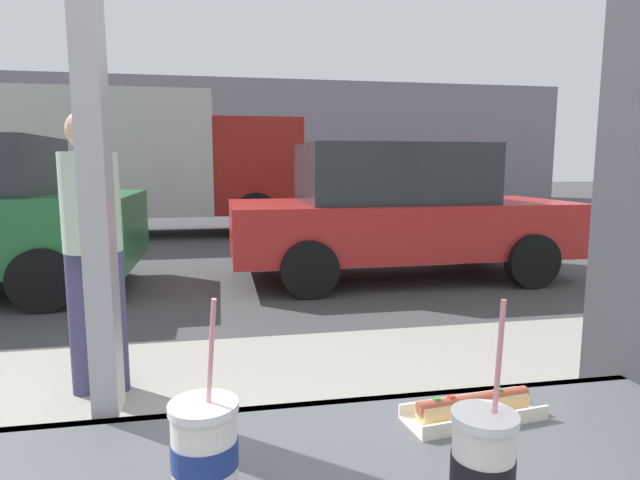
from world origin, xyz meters
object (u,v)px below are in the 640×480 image
object	(u,v)px
parked_car_red	(397,211)
box_truck	(125,158)
hotdog_tray_near	(473,408)
soda_cup_right	(205,451)
soda_cup_left	(483,469)
pedestrian	(93,235)

from	to	relation	value
parked_car_red	box_truck	world-z (taller)	box_truck
hotdog_tray_near	parked_car_red	size ratio (longest dim) A/B	0.07
hotdog_tray_near	parked_car_red	world-z (taller)	parked_car_red
soda_cup_right	hotdog_tray_near	xyz separation A→B (m)	(0.50, 0.16, -0.06)
soda_cup_left	pedestrian	size ratio (longest dim) A/B	0.20
soda_cup_right	box_truck	xyz separation A→B (m)	(-1.83, 10.64, 0.52)
parked_car_red	soda_cup_right	bearing A→B (deg)	-111.59
soda_cup_left	box_truck	world-z (taller)	box_truck
pedestrian	hotdog_tray_near	bearing A→B (deg)	-62.43
hotdog_tray_near	box_truck	bearing A→B (deg)	102.55
pedestrian	soda_cup_right	bearing A→B (deg)	-74.35
soda_cup_right	hotdog_tray_near	bearing A→B (deg)	18.07
soda_cup_right	box_truck	distance (m)	10.81
soda_cup_right	pedestrian	world-z (taller)	pedestrian
soda_cup_left	soda_cup_right	bearing A→B (deg)	160.95
pedestrian	soda_cup_left	bearing A→B (deg)	-67.72
soda_cup_left	soda_cup_right	xyz separation A→B (m)	(-0.37, 0.13, -0.01)
hotdog_tray_near	pedestrian	size ratio (longest dim) A/B	0.17
soda_cup_left	parked_car_red	distance (m)	6.14
hotdog_tray_near	parked_car_red	distance (m)	5.81
hotdog_tray_near	box_truck	size ratio (longest dim) A/B	0.04
soda_cup_left	hotdog_tray_near	bearing A→B (deg)	64.91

